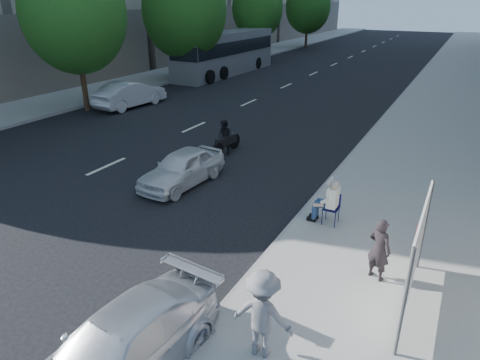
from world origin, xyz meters
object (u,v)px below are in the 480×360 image
Objects in this scene: pedestrian_woman at (379,249)px; bus at (226,53)px; white_sedan_near at (182,168)px; motorcycle at (225,139)px; white_sedan_mid at (130,94)px; seated_protester at (328,199)px; parked_sedan at (119,350)px; protest_banner at (416,252)px; jogger at (262,314)px.

bus is at bearing -32.69° from pedestrian_woman.
motorcycle is (-0.24, 3.37, 0.04)m from white_sedan_near.
white_sedan_mid is 12.79m from bus.
seated_protester reaches higher than parked_sedan.
white_sedan_near is (-7.00, 2.54, -0.28)m from pedestrian_woman.
protest_banner is at bearing 152.10° from white_sedan_mid.
protest_banner is 0.87× the size of white_sedan_near.
protest_banner is 1.49× the size of motorcycle.
motorcycle is (-5.92, 9.08, -0.35)m from jogger.
parked_sedan is at bearing -102.70° from seated_protester.
pedestrian_woman is at bearing 139.77° from protest_banner.
protest_banner reaches higher than jogger.
white_sedan_mid is at bearing -11.83° from pedestrian_woman.
jogger is (0.42, -5.14, 0.11)m from seated_protester.
seated_protester is at bearing 133.83° from protest_banner.
seated_protester is 6.78m from parked_sedan.
jogger is 0.82× the size of motorcycle.
white_sedan_near is (-7.76, 3.19, -0.80)m from protest_banner.
pedestrian_woman is 19.25m from white_sedan_mid.
protest_banner is (2.08, 2.53, 0.41)m from jogger.
bus is at bearing 122.25° from parked_sedan.
white_sedan_mid reaches higher than white_sedan_near.
pedestrian_woman is 28.75m from bus.
jogger reaches higher than motorcycle.
parked_sedan is (-1.49, -6.61, -0.28)m from seated_protester.
parked_sedan is at bearing 135.93° from white_sedan_mid.
seated_protester is 26.14m from bus.
white_sedan_near is (-5.68, 5.72, -0.39)m from jogger.
pedestrian_woman is 7.46m from white_sedan_near.
protest_banner reaches higher than pedestrian_woman.
motorcycle is at bearing -61.06° from jogger.
white_sedan_mid is (-16.18, 10.42, -0.14)m from pedestrian_woman.
bus is at bearing 120.22° from white_sedan_near.
white_sedan_near is at bearing 173.73° from seated_protester.
white_sedan_near is (-5.26, 0.58, -0.27)m from seated_protester.
seated_protester reaches higher than motorcycle.
parked_sedan is at bearing -63.32° from motorcycle.
jogger is 0.14× the size of bus.
pedestrian_woman is at bearing -48.41° from seated_protester.
white_sedan_near is at bearing -49.32° from jogger.
protest_banner reaches higher than white_sedan_near.
jogger is 0.37× the size of white_sedan_mid.
seated_protester is at bearing -29.79° from motorcycle.
seated_protester is at bearing -27.45° from pedestrian_woman.
jogger is 8.07m from white_sedan_near.
protest_banner is at bearing -33.44° from motorcycle.
jogger is at bearing 88.36° from pedestrian_woman.
motorcycle is at bearing 144.32° from seated_protester.
protest_banner is at bearing -18.06° from white_sedan_near.
white_sedan_mid is (-12.94, 15.07, 0.15)m from parked_sedan.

